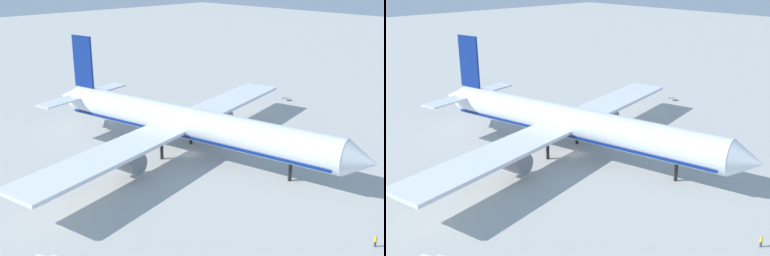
# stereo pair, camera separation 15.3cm
# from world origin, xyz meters

# --- Properties ---
(ground_plane) EXTENTS (600.00, 600.00, 0.00)m
(ground_plane) POSITION_xyz_m (0.00, 0.00, 0.00)
(ground_plane) COLOR #B2B2AD
(airliner) EXTENTS (77.93, 82.09, 22.89)m
(airliner) POSITION_xyz_m (-1.27, -0.40, 6.86)
(airliner) COLOR silver
(airliner) RESTS_ON ground
(baggage_cart_0) EXTENTS (3.46, 2.61, 0.40)m
(baggage_cart_0) POSITION_xyz_m (-11.13, 50.97, 0.27)
(baggage_cart_0) COLOR gray
(baggage_cart_0) RESTS_ON ground
(ground_worker_0) EXTENTS (0.56, 0.56, 1.76)m
(ground_worker_0) POSITION_xyz_m (44.16, -4.28, 0.89)
(ground_worker_0) COLOR #3F3F47
(ground_worker_0) RESTS_ON ground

